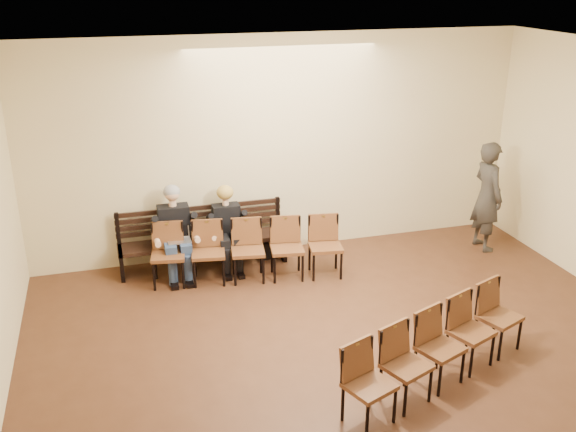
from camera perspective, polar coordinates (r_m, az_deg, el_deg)
The scene contains 10 objects.
room_walls at distance 6.22m, azimuth 10.08°, elevation 3.48°, with size 8.02×10.01×3.51m.
bench at distance 10.15m, azimuth -7.50°, elevation -3.25°, with size 2.60×0.90×0.45m, color black.
seated_man at distance 9.81m, azimuth -10.00°, elevation -1.31°, with size 0.58×0.80×1.39m, color black, non-canonical shape.
seated_woman at distance 9.95m, azimuth -5.38°, elevation -1.33°, with size 0.51×0.71×1.20m, color black, non-canonical shape.
laptop at distance 9.68m, azimuth -9.63°, elevation -2.36°, with size 0.34×0.27×0.25m, color #BCBCC1.
water_bottle at distance 9.79m, azimuth -4.51°, elevation -1.84°, with size 0.08×0.08×0.25m, color silver.
bag at distance 10.45m, azimuth -1.53°, elevation -2.78°, with size 0.41×0.28×0.30m, color black.
passerby at distance 10.93m, azimuth 17.37°, elevation 2.37°, with size 0.76×0.50×2.10m, color #34302B.
chair_row_front at distance 9.56m, azimuth -3.58°, elevation -3.14°, with size 2.83×0.50×0.92m, color brown.
chair_row_back at distance 7.48m, azimuth 13.39°, elevation -11.41°, with size 2.67×0.47×0.87m, color brown.
Camera 1 is at (-2.69, -4.51, 4.40)m, focal length 40.00 mm.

